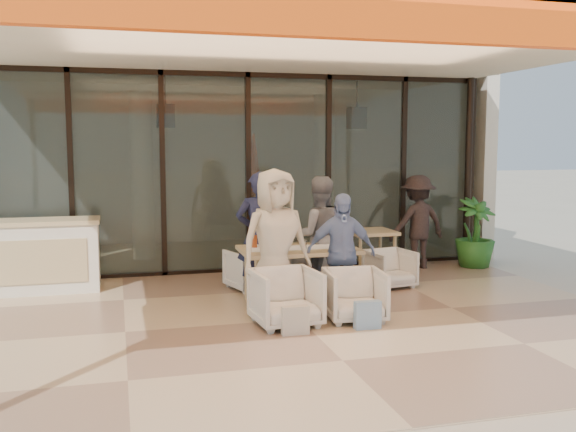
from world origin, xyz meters
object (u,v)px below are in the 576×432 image
at_px(chair_far_right, 308,262).
at_px(diner_cream, 275,243).
at_px(host_counter, 32,256).
at_px(side_chair, 390,267).
at_px(diner_grey, 319,236).
at_px(side_table, 371,237).
at_px(dining_table, 298,252).
at_px(chair_near_right, 355,293).
at_px(chair_far_left, 252,267).
at_px(chair_near_left, 286,295).
at_px(diner_periwinkle, 341,252).
at_px(potted_palm, 475,233).
at_px(diner_navy, 259,235).
at_px(standing_woman, 417,223).

distance_m(chair_far_right, diner_cream, 1.72).
relative_size(host_counter, side_chair, 2.99).
bearing_deg(diner_cream, diner_grey, 35.62).
bearing_deg(side_table, dining_table, -140.07).
relative_size(chair_near_right, diner_cream, 0.38).
bearing_deg(diner_cream, side_chair, 15.74).
height_order(chair_far_left, chair_near_left, chair_near_left).
relative_size(dining_table, diner_grey, 0.91).
bearing_deg(dining_table, chair_far_left, 113.59).
relative_size(host_counter, dining_table, 1.23).
xyz_separation_m(host_counter, chair_far_right, (3.84, -0.57, -0.17)).
relative_size(dining_table, side_table, 2.01).
relative_size(host_counter, chair_far_right, 2.55).
distance_m(dining_table, chair_near_right, 1.10).
bearing_deg(host_counter, diner_grey, -15.52).
distance_m(chair_far_left, side_table, 2.02).
distance_m(chair_near_right, diner_periwinkle, 0.64).
relative_size(host_counter, diner_periwinkle, 1.25).
bearing_deg(chair_near_left, diner_cream, 84.49).
distance_m(chair_near_left, diner_cream, 0.73).
relative_size(chair_near_left, diner_periwinkle, 0.50).
height_order(diner_periwinkle, side_chair, diner_periwinkle).
relative_size(dining_table, chair_far_left, 2.30).
xyz_separation_m(host_counter, diner_cream, (3.00, -1.97, 0.37)).
bearing_deg(host_counter, potted_palm, 0.43).
height_order(host_counter, side_chair, host_counter).
relative_size(side_table, side_chair, 1.20).
bearing_deg(chair_near_left, side_chair, 31.97).
bearing_deg(diner_periwinkle, chair_far_left, 128.12).
relative_size(chair_near_left, diner_cream, 0.41).
xyz_separation_m(diner_navy, side_chair, (1.96, 0.10, -0.55)).
xyz_separation_m(chair_near_left, potted_palm, (3.94, 2.52, 0.22)).
bearing_deg(standing_woman, diner_cream, 27.86).
bearing_deg(host_counter, diner_navy, -19.56).
distance_m(dining_table, diner_periwinkle, 0.63).
bearing_deg(chair_near_right, host_counter, 152.94).
bearing_deg(dining_table, standing_woman, 33.87).
relative_size(diner_cream, side_chair, 2.90).
bearing_deg(diner_grey, diner_navy, 7.08).
distance_m(chair_far_left, diner_grey, 1.10).
height_order(side_chair, standing_woman, standing_woman).
bearing_deg(chair_far_right, chair_near_right, 95.40).
bearing_deg(chair_far_left, potted_palm, 172.05).
height_order(chair_near_left, standing_woman, standing_woman).
bearing_deg(diner_grey, diner_periwinkle, 97.08).
bearing_deg(side_table, diner_periwinkle, -122.58).
relative_size(dining_table, chair_near_right, 2.20).
xyz_separation_m(dining_table, side_chair, (1.55, 0.55, -0.38)).
xyz_separation_m(host_counter, side_chair, (4.96, -0.96, -0.22)).
height_order(diner_cream, side_table, diner_cream).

